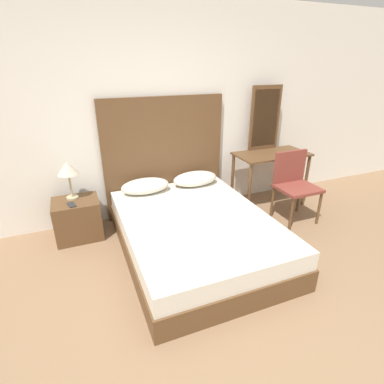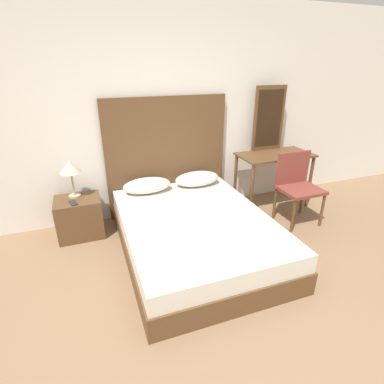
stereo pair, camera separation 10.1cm
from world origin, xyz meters
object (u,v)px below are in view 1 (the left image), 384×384
object	(u,v)px
phone_on_bed	(177,210)
table_lamp	(68,170)
bed	(196,234)
nightstand	(78,219)
vanity_desk	(271,162)
chair	(294,181)
phone_on_nightstand	(71,205)

from	to	relation	value
phone_on_bed	table_lamp	size ratio (longest dim) A/B	0.35
bed	table_lamp	distance (m)	1.63
phone_on_bed	bed	bearing A→B (deg)	-58.21
table_lamp	nightstand	bearing A→B (deg)	-77.97
vanity_desk	table_lamp	bearing A→B (deg)	176.48
nightstand	table_lamp	distance (m)	0.60
nightstand	vanity_desk	bearing A→B (deg)	-1.69
bed	vanity_desk	distance (m)	1.69
nightstand	chair	bearing A→B (deg)	-11.86
phone_on_bed	table_lamp	bearing A→B (deg)	148.33
phone_on_nightstand	vanity_desk	bearing A→B (deg)	0.63
chair	nightstand	bearing A→B (deg)	168.14
phone_on_bed	table_lamp	world-z (taller)	table_lamp
bed	vanity_desk	size ratio (longest dim) A/B	2.01
bed	phone_on_bed	world-z (taller)	phone_on_bed
bed	nightstand	distance (m)	1.43
table_lamp	phone_on_nightstand	distance (m)	0.40
bed	vanity_desk	bearing A→B (deg)	26.17
vanity_desk	chair	bearing A→B (deg)	-86.79
phone_on_bed	chair	size ratio (longest dim) A/B	0.18
bed	chair	world-z (taller)	chair
bed	table_lamp	bearing A→B (deg)	143.80
phone_on_bed	phone_on_nightstand	bearing A→B (deg)	156.86
phone_on_nightstand	vanity_desk	size ratio (longest dim) A/B	0.16
vanity_desk	nightstand	bearing A→B (deg)	178.31
phone_on_nightstand	chair	distance (m)	2.76
bed	nightstand	xyz separation A→B (m)	(-1.19, 0.80, 0.03)
phone_on_bed	phone_on_nightstand	xyz separation A→B (m)	(-1.09, 0.47, 0.05)
phone_on_nightstand	bed	bearing A→B (deg)	-29.33
table_lamp	bed	bearing A→B (deg)	-36.20
nightstand	table_lamp	xyz separation A→B (m)	(-0.02, 0.09, 0.60)
table_lamp	phone_on_bed	bearing A→B (deg)	-31.67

